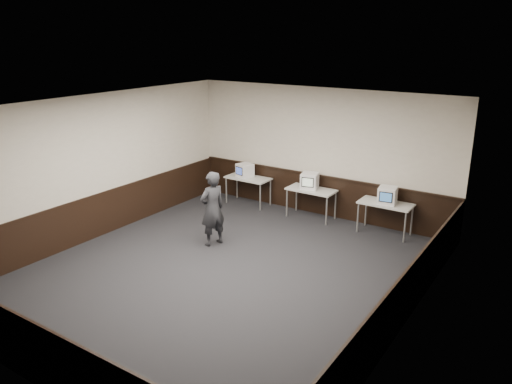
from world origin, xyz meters
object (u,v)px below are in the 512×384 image
Objects in this scene: desk_left at (248,180)px; emac_right at (387,195)px; emac_left at (245,170)px; desk_center at (311,192)px; desk_right at (386,206)px; emac_center at (310,181)px; person at (212,209)px.

desk_left is 3.85m from emac_right.
emac_left is 1.00× the size of emac_right.
desk_center is 1.90m from desk_right.
emac_left is 1.93m from emac_center.
emac_left reaches higher than desk_center.
desk_right is 2.37× the size of emac_center.
desk_left is 2.55× the size of emac_left.
emac_right reaches higher than desk_right.
desk_left is 0.27m from emac_left.
emac_right is at bearing -15.63° from emac_center.
desk_right is 3.95m from person.
emac_left reaches higher than desk_right.
emac_center reaches higher than desk_left.
person is (0.89, -2.66, 0.15)m from desk_left.
emac_right reaches higher than desk_center.
emac_right is 3.94m from person.
emac_right is (3.93, -0.02, 0.01)m from emac_left.
emac_center is at bearing 179.92° from desk_right.
emac_center is 2.00m from emac_right.
desk_right is 0.27m from emac_right.
person reaches higher than emac_center.
emac_center is (-1.96, 0.00, 0.27)m from desk_right.
desk_right is at bearing 0.00° from desk_center.
desk_center and desk_right have the same top height.
emac_center reaches higher than emac_right.
emac_right is (2.00, -0.05, -0.00)m from emac_center.
desk_left is 1.00× the size of desk_center.
emac_center is at bearing 177.52° from desk_center.
emac_left is (-0.09, -0.02, 0.25)m from desk_left.
desk_right is at bearing 150.30° from person.
desk_center is at bearing 180.00° from desk_right.
person is (-1.01, -2.66, 0.15)m from desk_center.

